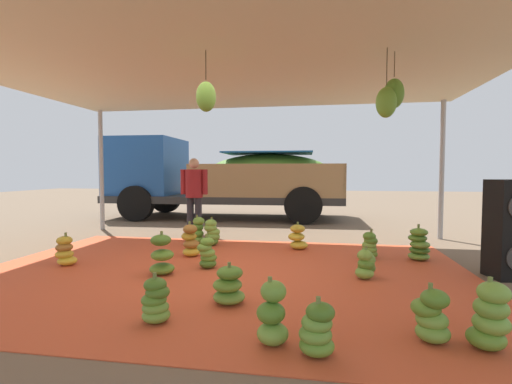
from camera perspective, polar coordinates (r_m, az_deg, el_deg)
The scene contains 22 objects.
ground_plane at distance 8.09m, azimuth 0.05°, elevation -6.76°, with size 40.00×40.00×0.00m, color brown.
tarp_orange at distance 5.23m, azimuth -5.53°, elevation -12.26°, with size 6.79×4.85×0.01m, color #D1512D.
tent_canopy at distance 5.14m, azimuth -5.70°, elevation 19.16°, with size 8.00×7.00×2.90m.
banana_bunch_0 at distance 3.14m, azimuth 2.50°, elevation -18.28°, with size 0.31×0.32×0.54m.
banana_bunch_1 at distance 6.72m, azimuth 6.39°, elevation -6.97°, with size 0.43×0.40×0.49m.
banana_bunch_2 at distance 6.22m, azimuth -9.97°, elevation -7.45°, with size 0.40×0.37×0.57m.
banana_bunch_3 at distance 5.11m, azimuth 16.44°, elevation -10.61°, with size 0.35×0.37×0.42m.
banana_bunch_4 at distance 6.25m, azimuth -27.13°, elevation -8.12°, with size 0.40×0.38×0.48m.
banana_bunch_5 at distance 3.02m, azimuth 9.32°, elevation -20.14°, with size 0.37×0.36×0.45m.
banana_bunch_6 at distance 5.22m, azimuth -14.20°, elevation -9.52°, with size 0.46×0.46×0.59m.
banana_bunch_7 at distance 3.69m, azimuth -15.08°, elevation -15.81°, with size 0.37×0.36×0.46m.
banana_bunch_8 at distance 5.45m, azimuth -7.46°, elevation -9.32°, with size 0.37×0.35×0.50m.
banana_bunch_9 at distance 6.25m, azimuth 16.98°, elevation -7.89°, with size 0.32×0.32×0.47m.
banana_bunch_10 at distance 7.07m, azimuth -6.76°, elevation -6.25°, with size 0.40×0.41×0.53m.
banana_bunch_11 at distance 3.49m, azimuth 25.21°, elevation -16.83°, with size 0.38×0.37×0.48m.
banana_bunch_12 at distance 3.54m, azimuth 32.15°, elevation -15.98°, with size 0.39×0.39×0.57m.
banana_bunch_13 at distance 6.39m, azimuth 23.64°, elevation -7.47°, with size 0.44×0.46×0.56m.
banana_bunch_14 at distance 4.03m, azimuth -4.19°, elevation -14.17°, with size 0.47×0.47×0.44m.
banana_bunch_15 at distance 7.25m, azimuth -8.94°, elevation -5.96°, with size 0.35×0.34×0.56m.
cargo_truck_main at distance 11.31m, azimuth -5.63°, elevation 2.36°, with size 6.94×2.72×2.40m.
worker_0 at distance 8.33m, azimuth -9.43°, elevation 0.28°, with size 0.62×0.38×1.68m.
speaker_stack at distance 5.89m, azimuth 34.43°, elevation -4.71°, with size 0.57×0.52×1.29m.
Camera 1 is at (1.32, -4.86, 1.39)m, focal length 26.18 mm.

